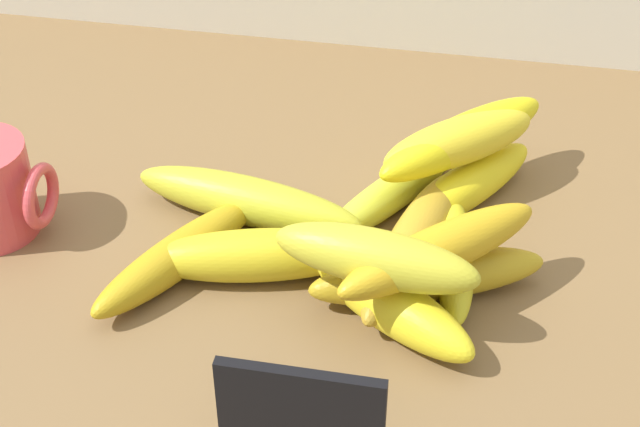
{
  "coord_description": "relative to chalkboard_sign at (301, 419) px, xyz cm",
  "views": [
    {
      "loc": [
        14.04,
        -59.07,
        56.44
      ],
      "look_at": [
        2.81,
        0.97,
        8.0
      ],
      "focal_mm": 54.62,
      "sensor_mm": 36.0,
      "label": 1
    }
  ],
  "objects": [
    {
      "name": "banana_6",
      "position": [
        8.52,
        20.46,
        -2.24
      ],
      "size": [
        4.81,
        15.87,
        3.24
      ],
      "primitive_type": "ellipsoid",
      "rotation": [
        0.0,
        0.0,
        1.67
      ],
      "color": "gold",
      "rests_on": "counter_top"
    },
    {
      "name": "banana_9",
      "position": [
        7.4,
        16.03,
        2.1
      ],
      "size": [
        15.94,
        15.36,
        3.8
      ],
      "primitive_type": "ellipsoid",
      "rotation": [
        0.0,
        0.0,
        3.9
      ],
      "color": "gold",
      "rests_on": "banana_7"
    },
    {
      "name": "banana_3",
      "position": [
        -7.01,
        17.13,
        -1.67
      ],
      "size": [
        18.91,
        8.74,
        4.37
      ],
      "primitive_type": "ellipsoid",
      "rotation": [
        0.0,
        0.0,
        0.25
      ],
      "color": "gold",
      "rests_on": "counter_top"
    },
    {
      "name": "banana_7",
      "position": [
        6.66,
        17.37,
        -1.83
      ],
      "size": [
        19.33,
        10.73,
        4.06
      ],
      "primitive_type": "ellipsoid",
      "rotation": [
        0.0,
        0.0,
        3.51
      ],
      "color": "gold",
      "rests_on": "counter_top"
    },
    {
      "name": "banana_2",
      "position": [
        8.96,
        29.99,
        -1.9
      ],
      "size": [
        12.9,
        15.96,
        3.92
      ],
      "primitive_type": "ellipsoid",
      "rotation": [
        0.0,
        0.0,
        0.95
      ],
      "color": "yellow",
      "rests_on": "counter_top"
    },
    {
      "name": "banana_0",
      "position": [
        2.46,
        28.11,
        -2.2
      ],
      "size": [
        12.72,
        17.64,
        3.32
      ],
      "primitive_type": "ellipsoid",
      "rotation": [
        0.0,
        0.0,
        4.15
      ],
      "color": "gold",
      "rests_on": "counter_top"
    },
    {
      "name": "banana_10",
      "position": [
        7.78,
        30.72,
        2.19
      ],
      "size": [
        14.44,
        12.83,
        4.25
      ],
      "primitive_type": "ellipsoid",
      "rotation": [
        0.0,
        0.0,
        0.68
      ],
      "color": "yellow",
      "rests_on": "banana_2"
    },
    {
      "name": "banana_12",
      "position": [
        8.08,
        31.45,
        2.09
      ],
      "size": [
        15.61,
        16.75,
        4.05
      ],
      "primitive_type": "ellipsoid",
      "rotation": [
        0.0,
        0.0,
        0.84
      ],
      "color": "yellow",
      "rests_on": "banana_2"
    },
    {
      "name": "chalkboard_sign",
      "position": [
        0.0,
        0.0,
        0.0
      ],
      "size": [
        11.0,
        1.8,
        8.4
      ],
      "color": "black",
      "rests_on": "counter_top"
    },
    {
      "name": "banana_4",
      "position": [
        -13.57,
        16.26,
        -2.07
      ],
      "size": [
        11.72,
        17.46,
        3.58
      ],
      "primitive_type": "ellipsoid",
      "rotation": [
        0.0,
        0.0,
        1.07
      ],
      "color": "#B89518",
      "rests_on": "counter_top"
    },
    {
      "name": "banana_11",
      "position": [
        2.88,
        13.66,
        2.63
      ],
      "size": [
        16.19,
        6.57,
        4.31
      ],
      "primitive_type": "ellipsoid",
      "rotation": [
        0.0,
        0.0,
        2.99
      ],
      "color": "gold",
      "rests_on": "banana_8"
    },
    {
      "name": "banana_1",
      "position": [
        5.06,
        21.03,
        -1.83
      ],
      "size": [
        8.67,
        20.82,
        4.06
      ],
      "primitive_type": "ellipsoid",
      "rotation": [
        0.0,
        0.0,
        1.34
      ],
      "color": "#B79026",
      "rests_on": "counter_top"
    },
    {
      "name": "counter_top",
      "position": [
        -5.27,
        18.92,
        -5.36
      ],
      "size": [
        110.0,
        76.0,
        3.0
      ],
      "primitive_type": "cube",
      "color": "brown",
      "rests_on": "ground"
    },
    {
      "name": "banana_8",
      "position": [
        4.23,
        13.5,
        -1.69
      ],
      "size": [
        15.47,
        12.46,
        4.33
      ],
      "primitive_type": "ellipsoid",
      "rotation": [
        0.0,
        0.0,
        2.54
      ],
      "color": "yellow",
      "rests_on": "counter_top"
    },
    {
      "name": "banana_5",
      "position": [
        -9.59,
        24.09,
        -1.73
      ],
      "size": [
        21.4,
        7.91,
        4.25
      ],
      "primitive_type": "ellipsoid",
      "rotation": [
        0.0,
        0.0,
        2.96
      ],
      "color": "gold",
      "rests_on": "counter_top"
    }
  ]
}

